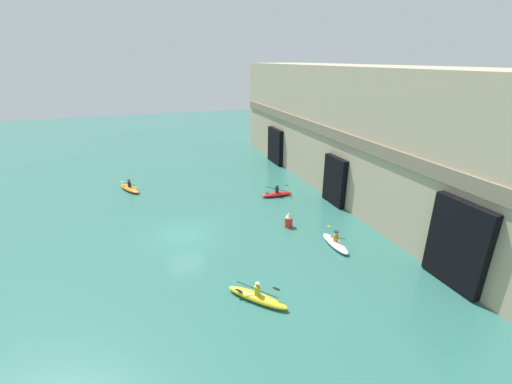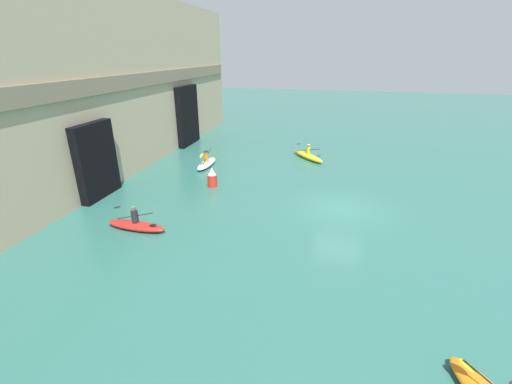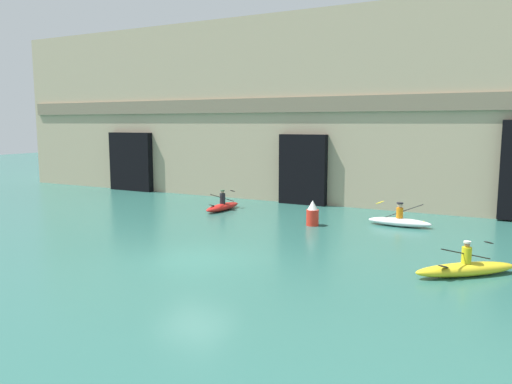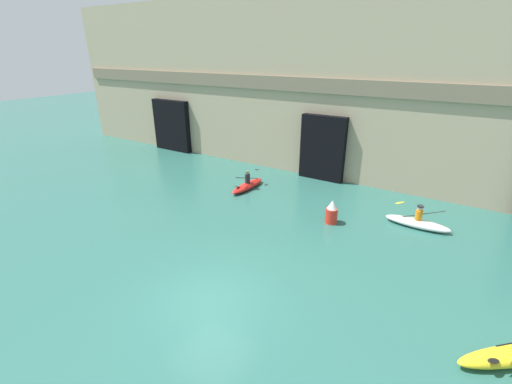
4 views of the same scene
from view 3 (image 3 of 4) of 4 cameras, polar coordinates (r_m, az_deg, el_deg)
ground_plane at (r=17.79m, az=-7.00°, el=-7.77°), size 120.00×120.00×0.00m
cliff_bluff at (r=33.17m, az=7.25°, el=9.21°), size 45.37×7.84×11.22m
kayak_red at (r=27.59m, az=-3.84°, el=-1.62°), size 0.85×2.94×1.14m
kayak_white at (r=24.28m, az=16.06°, el=-3.22°), size 2.92×0.81×1.17m
kayak_yellow at (r=17.20m, az=22.85°, el=-8.04°), size 3.08×2.79×1.12m
marker_buoy at (r=23.57m, az=6.48°, el=-2.50°), size 0.58×0.58×1.20m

